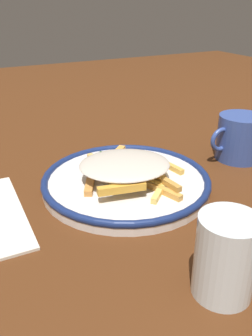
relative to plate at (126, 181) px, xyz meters
The scene contains 5 objects.
ground_plane 0.01m from the plate, ahead, with size 2.60×2.60×0.00m, color #4F2912.
plate is the anchor object (origin of this frame).
fries_heap 0.03m from the plate, 48.12° to the left, with size 0.20×0.22×0.04m.
water_glass 0.27m from the plate, 86.70° to the left, with size 0.07×0.07×0.10m, color silver.
coffee_mug 0.26m from the plate, behind, with size 0.12×0.09×0.09m.
Camera 1 is at (0.25, 0.49, 0.30)m, focal length 38.25 mm.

